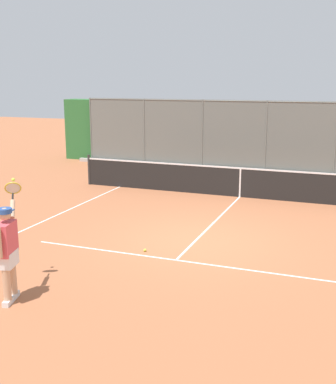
% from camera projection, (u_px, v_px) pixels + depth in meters
% --- Properties ---
extents(ground_plane, '(60.00, 60.00, 0.00)m').
position_uv_depth(ground_plane, '(196.00, 240.00, 11.39)').
color(ground_plane, '#A8603D').
extents(court_line_markings, '(8.58, 10.90, 0.01)m').
position_uv_depth(court_line_markings, '(171.00, 265.00, 9.89)').
color(court_line_markings, white).
rests_on(court_line_markings, ground).
extents(fence_backdrop, '(18.83, 1.37, 2.87)m').
position_uv_depth(fence_backdrop, '(269.00, 137.00, 19.95)').
color(fence_backdrop, slate).
rests_on(fence_backdrop, ground).
extents(tennis_net, '(11.02, 0.09, 1.07)m').
position_uv_depth(tennis_net, '(240.00, 182.00, 15.48)').
color(tennis_net, '#2D2D2D').
rests_on(tennis_net, ground).
extents(tennis_player, '(0.75, 1.26, 1.93)m').
position_uv_depth(tennis_player, '(7.00, 247.00, 8.07)').
color(tennis_player, silver).
rests_on(tennis_player, ground).
extents(tennis_ball_near_baseline, '(0.07, 0.07, 0.07)m').
position_uv_depth(tennis_ball_near_baseline, '(145.00, 250.00, 10.64)').
color(tennis_ball_near_baseline, '#D6E042').
rests_on(tennis_ball_near_baseline, ground).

